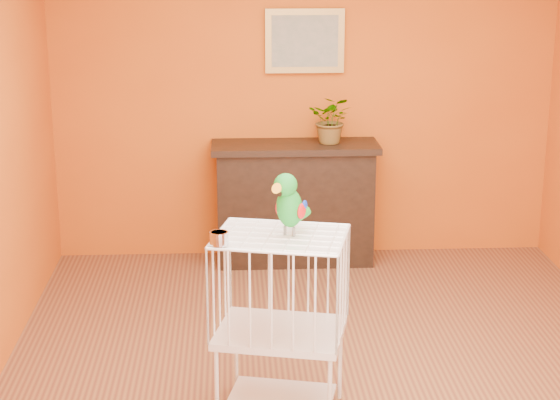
{
  "coord_description": "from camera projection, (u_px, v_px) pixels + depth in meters",
  "views": [
    {
      "loc": [
        -0.59,
        -5.12,
        2.57
      ],
      "look_at": [
        -0.34,
        -0.47,
        1.23
      ],
      "focal_mm": 60.0,
      "sensor_mm": 36.0,
      "label": 1
    }
  ],
  "objects": [
    {
      "name": "console_cabinet",
      "position": [
        295.0,
        203.0,
        7.45
      ],
      "size": [
        1.31,
        0.47,
        0.97
      ],
      "color": "black",
      "rests_on": "ground"
    },
    {
      "name": "room_shell",
      "position": [
        336.0,
        116.0,
        5.22
      ],
      "size": [
        4.5,
        4.5,
        4.5
      ],
      "color": "#C55812",
      "rests_on": "ground"
    },
    {
      "name": "potted_plant",
      "position": [
        331.0,
        124.0,
        7.33
      ],
      "size": [
        0.44,
        0.46,
        0.29
      ],
      "primitive_type": "imported",
      "rotation": [
        0.0,
        0.0,
        -0.31
      ],
      "color": "#26722D",
      "rests_on": "console_cabinet"
    },
    {
      "name": "framed_picture",
      "position": [
        305.0,
        41.0,
        7.3
      ],
      "size": [
        0.62,
        0.04,
        0.5
      ],
      "color": "#A67F3B",
      "rests_on": "room_shell"
    },
    {
      "name": "ground",
      "position": [
        332.0,
        373.0,
        5.65
      ],
      "size": [
        4.5,
        4.5,
        0.0
      ],
      "primitive_type": "plane",
      "color": "brown",
      "rests_on": "ground"
    },
    {
      "name": "feed_cup",
      "position": [
        219.0,
        238.0,
        4.74
      ],
      "size": [
        0.1,
        0.1,
        0.07
      ],
      "primitive_type": "cylinder",
      "color": "silver",
      "rests_on": "birdcage"
    },
    {
      "name": "parrot",
      "position": [
        289.0,
        203.0,
        4.86
      ],
      "size": [
        0.24,
        0.28,
        0.35
      ],
      "rotation": [
        0.0,
        0.0,
        -0.63
      ],
      "color": "#59544C",
      "rests_on": "birdcage"
    },
    {
      "name": "birdcage",
      "position": [
        280.0,
        323.0,
        5.04
      ],
      "size": [
        0.77,
        0.66,
        1.04
      ],
      "rotation": [
        0.0,
        0.0,
        -0.23
      ],
      "color": "silver",
      "rests_on": "ground"
    }
  ]
}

